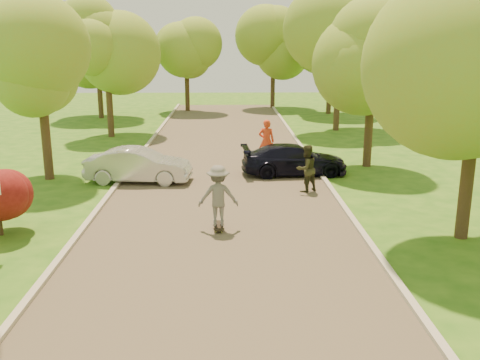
{
  "coord_description": "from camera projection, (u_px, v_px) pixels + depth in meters",
  "views": [
    {
      "loc": [
        0.21,
        -9.09,
        5.36
      ],
      "look_at": [
        0.58,
        6.61,
        1.3
      ],
      "focal_mm": 40.0,
      "sensor_mm": 36.0,
      "label": 1
    }
  ],
  "objects": [
    {
      "name": "ground",
      "position": [
        218.0,
        333.0,
        10.14
      ],
      "size": [
        100.0,
        100.0,
        0.0
      ],
      "primitive_type": "plane",
      "color": "#285F16",
      "rests_on": "ground"
    },
    {
      "name": "road",
      "position": [
        222.0,
        207.0,
        17.88
      ],
      "size": [
        8.0,
        60.0,
        0.01
      ],
      "primitive_type": "cube",
      "color": "#4C4438",
      "rests_on": "ground"
    },
    {
      "name": "curb_left",
      "position": [
        100.0,
        206.0,
        17.77
      ],
      "size": [
        0.18,
        60.0,
        0.12
      ],
      "primitive_type": "cube",
      "color": "#B2AD9E",
      "rests_on": "ground"
    },
    {
      "name": "curb_right",
      "position": [
        342.0,
        205.0,
        17.96
      ],
      "size": [
        0.18,
        60.0,
        0.12
      ],
      "primitive_type": "cube",
      "color": "#B2AD9E",
      "rests_on": "ground"
    },
    {
      "name": "tree_l_midb",
      "position": [
        44.0,
        63.0,
        20.45
      ],
      "size": [
        4.3,
        4.2,
        6.62
      ],
      "color": "#382619",
      "rests_on": "ground"
    },
    {
      "name": "tree_l_far",
      "position": [
        109.0,
        40.0,
        29.92
      ],
      "size": [
        4.92,
        4.8,
        7.79
      ],
      "color": "#382619",
      "rests_on": "ground"
    },
    {
      "name": "tree_r_midb",
      "position": [
        378.0,
        54.0,
        22.61
      ],
      "size": [
        4.51,
        4.4,
        7.01
      ],
      "color": "#382619",
      "rests_on": "ground"
    },
    {
      "name": "tree_r_far",
      "position": [
        344.0,
        34.0,
        32.07
      ],
      "size": [
        5.33,
        5.2,
        8.34
      ],
      "color": "#382619",
      "rests_on": "ground"
    },
    {
      "name": "tree_bg_a",
      "position": [
        100.0,
        43.0,
        37.64
      ],
      "size": [
        5.12,
        5.0,
        7.72
      ],
      "color": "#382619",
      "rests_on": "ground"
    },
    {
      "name": "tree_bg_b",
      "position": [
        334.0,
        40.0,
        39.91
      ],
      "size": [
        5.12,
        5.0,
        7.95
      ],
      "color": "#382619",
      "rests_on": "ground"
    },
    {
      "name": "tree_bg_c",
      "position": [
        189.0,
        47.0,
        41.72
      ],
      "size": [
        4.92,
        4.8,
        7.33
      ],
      "color": "#382619",
      "rests_on": "ground"
    },
    {
      "name": "tree_bg_d",
      "position": [
        276.0,
        43.0,
        43.74
      ],
      "size": [
        5.12,
        5.0,
        7.72
      ],
      "color": "#382619",
      "rests_on": "ground"
    },
    {
      "name": "silver_sedan",
      "position": [
        138.0,
        165.0,
        20.94
      ],
      "size": [
        4.2,
        1.77,
        1.35
      ],
      "primitive_type": "imported",
      "rotation": [
        0.0,
        0.0,
        1.48
      ],
      "color": "#BBBBC1",
      "rests_on": "ground"
    },
    {
      "name": "dark_sedan",
      "position": [
        294.0,
        160.0,
        22.15
      ],
      "size": [
        4.48,
        2.08,
        1.27
      ],
      "primitive_type": "imported",
      "rotation": [
        0.0,
        0.0,
        1.64
      ],
      "color": "black",
      "rests_on": "ground"
    },
    {
      "name": "longboard",
      "position": [
        219.0,
        226.0,
        15.76
      ],
      "size": [
        0.28,
        0.94,
        0.11
      ],
      "rotation": [
        0.0,
        0.0,
        3.17
      ],
      "color": "black",
      "rests_on": "ground"
    },
    {
      "name": "skateboarder",
      "position": [
        218.0,
        196.0,
        15.53
      ],
      "size": [
        1.19,
        0.7,
        1.81
      ],
      "primitive_type": "imported",
      "rotation": [
        0.0,
        0.0,
        3.17
      ],
      "color": "slate",
      "rests_on": "longboard"
    },
    {
      "name": "person_striped",
      "position": [
        266.0,
        141.0,
        24.33
      ],
      "size": [
        0.79,
        0.58,
        1.97
      ],
      "primitive_type": "imported",
      "rotation": [
        0.0,
        0.0,
        2.98
      ],
      "color": "red",
      "rests_on": "ground"
    },
    {
      "name": "person_olive",
      "position": [
        306.0,
        169.0,
        19.53
      ],
      "size": [
        1.07,
        1.01,
        1.75
      ],
      "primitive_type": "imported",
      "rotation": [
        0.0,
        0.0,
        3.7
      ],
      "color": "#2C2E1B",
      "rests_on": "ground"
    }
  ]
}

